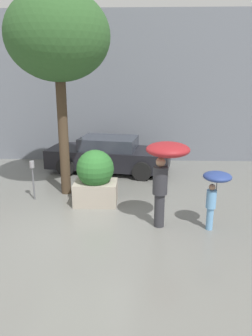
{
  "coord_description": "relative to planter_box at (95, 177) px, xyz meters",
  "views": [
    {
      "loc": [
        1.42,
        -7.24,
        3.67
      ],
      "look_at": [
        1.11,
        1.6,
        1.05
      ],
      "focal_mm": 35.0,
      "sensor_mm": 36.0,
      "label": 1
    }
  ],
  "objects": [
    {
      "name": "ground_plane",
      "position": [
        -0.24,
        -1.52,
        -0.79
      ],
      "size": [
        40.0,
        40.0,
        0.0
      ],
      "primitive_type": "plane",
      "color": "slate"
    },
    {
      "name": "person_adult",
      "position": [
        1.84,
        -1.38,
        0.85
      ],
      "size": [
        1.02,
        1.02,
        2.1
      ],
      "rotation": [
        0.0,
        0.0,
        0.11
      ],
      "color": "#2D2D33",
      "rests_on": "ground"
    },
    {
      "name": "parked_car_near",
      "position": [
        0.11,
        3.21,
        -0.16
      ],
      "size": [
        4.76,
        2.49,
        1.32
      ],
      "rotation": [
        0.0,
        0.0,
        1.4
      ],
      "color": "black",
      "rests_on": "ground"
    },
    {
      "name": "person_child",
      "position": [
        3.0,
        -1.51,
        0.33
      ],
      "size": [
        0.66,
        0.66,
        1.44
      ],
      "rotation": [
        0.0,
        0.0,
        0.16
      ],
      "color": "#669ED1",
      "rests_on": "ground"
    },
    {
      "name": "planter_box",
      "position": [
        0.0,
        0.0,
        0.0
      ],
      "size": [
        1.21,
        1.06,
        1.58
      ],
      "color": "#9E9384",
      "rests_on": "ground"
    },
    {
      "name": "street_tree",
      "position": [
        -1.04,
        0.82,
        3.77
      ],
      "size": [
        2.9,
        2.9,
        5.83
      ],
      "color": "#423323",
      "rests_on": "ground"
    },
    {
      "name": "building_facade",
      "position": [
        -0.24,
        4.98,
        2.21
      ],
      "size": [
        18.0,
        0.3,
        6.0
      ],
      "color": "slate",
      "rests_on": "ground"
    },
    {
      "name": "parking_meter",
      "position": [
        -1.87,
        0.24,
        0.07
      ],
      "size": [
        0.14,
        0.14,
        1.18
      ],
      "color": "#595B60",
      "rests_on": "ground"
    }
  ]
}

